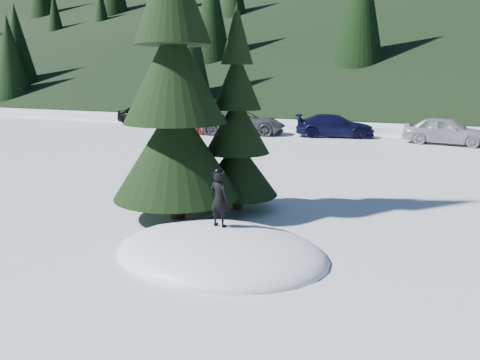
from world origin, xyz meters
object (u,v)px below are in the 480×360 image
at_px(car_1, 191,123).
at_px(car_2, 243,123).
at_px(spruce_tall, 174,86).
at_px(car_0, 143,115).
at_px(car_3, 335,126).
at_px(spruce_short, 237,132).
at_px(child_skier, 219,199).
at_px(car_4, 446,131).

distance_m(car_1, car_2, 3.36).
bearing_deg(car_2, spruce_tall, -177.37).
relative_size(spruce_tall, car_0, 2.01).
relative_size(car_0, car_3, 0.91).
bearing_deg(spruce_short, spruce_tall, -125.54).
xyz_separation_m(spruce_tall, child_skier, (2.01, -1.47, -2.25)).
xyz_separation_m(spruce_tall, car_1, (-9.53, 16.03, -2.68)).
bearing_deg(spruce_short, car_0, 133.37).
height_order(spruce_short, car_0, spruce_short).
xyz_separation_m(car_2, car_3, (5.59, 1.19, -0.06)).
bearing_deg(car_3, child_skier, 172.63).
bearing_deg(spruce_short, car_3, 95.93).
relative_size(spruce_short, car_4, 1.23).
bearing_deg(spruce_short, child_skier, -70.69).
xyz_separation_m(car_0, car_1, (6.21, -3.09, -0.09)).
height_order(child_skier, car_3, child_skier).
bearing_deg(car_0, car_2, -95.32).
bearing_deg(spruce_short, car_4, 74.61).
distance_m(spruce_tall, car_1, 18.84).
distance_m(spruce_tall, car_4, 18.70).
relative_size(child_skier, car_3, 0.25).
relative_size(spruce_tall, child_skier, 7.33).
distance_m(child_skier, car_1, 20.97).
distance_m(spruce_short, car_2, 17.33).
bearing_deg(car_4, child_skier, 175.77).
bearing_deg(car_3, spruce_short, 170.60).
bearing_deg(car_3, car_4, -110.29).
bearing_deg(car_2, car_0, 59.79).
bearing_deg(car_4, car_3, 91.09).
relative_size(spruce_short, child_skier, 4.58).
bearing_deg(car_0, car_3, -86.27).
xyz_separation_m(spruce_tall, car_2, (-6.33, 17.04, -2.57)).
height_order(car_1, car_3, car_3).
relative_size(car_0, car_4, 0.98).
relative_size(spruce_tall, car_3, 1.83).
xyz_separation_m(car_0, car_3, (15.00, -0.89, -0.05)).
distance_m(spruce_short, child_skier, 3.21).
bearing_deg(car_0, car_4, -86.73).
xyz_separation_m(spruce_short, car_3, (-1.75, 16.83, -1.42)).
relative_size(car_2, car_4, 1.23).
xyz_separation_m(car_1, car_2, (3.20, 1.01, 0.10)).
bearing_deg(spruce_tall, car_1, 120.74).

